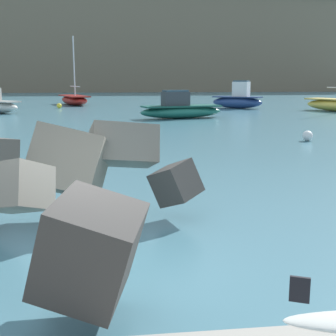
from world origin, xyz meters
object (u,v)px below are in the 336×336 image
at_px(boat_near_left, 238,100).
at_px(mooring_buoy_middle, 308,136).
at_px(boat_mid_right, 74,100).
at_px(mooring_buoy_inner, 59,106).
at_px(boat_near_centre, 180,109).

distance_m(boat_near_left, mooring_buoy_middle, 21.23).
bearing_deg(boat_mid_right, mooring_buoy_inner, -100.70).
bearing_deg(boat_near_centre, mooring_buoy_middle, -72.15).
xyz_separation_m(boat_mid_right, mooring_buoy_middle, (11.97, -28.01, -0.30)).
distance_m(boat_mid_right, mooring_buoy_middle, 30.46).
relative_size(boat_mid_right, mooring_buoy_inner, 15.20).
bearing_deg(mooring_buoy_middle, mooring_buoy_inner, 119.17).
relative_size(boat_mid_right, mooring_buoy_middle, 15.20).
height_order(boat_near_left, mooring_buoy_middle, boat_near_left).
bearing_deg(mooring_buoy_inner, boat_mid_right, 79.30).
height_order(boat_near_left, mooring_buoy_inner, boat_near_left).
bearing_deg(boat_near_centre, mooring_buoy_inner, 128.57).
distance_m(boat_near_centre, mooring_buoy_inner, 14.68).
relative_size(boat_near_left, mooring_buoy_middle, 10.43).
xyz_separation_m(boat_near_centre, mooring_buoy_inner, (-9.15, 11.47, -0.38)).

